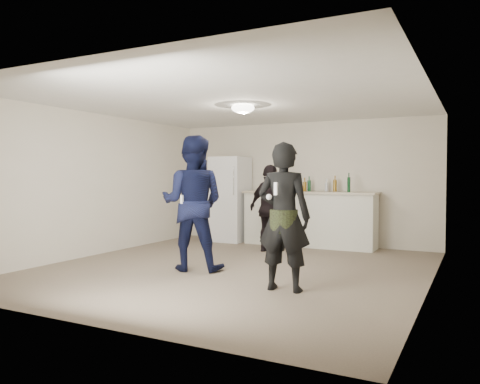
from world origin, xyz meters
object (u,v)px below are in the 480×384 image
at_px(shaker, 289,187).
at_px(woman, 284,217).
at_px(counter, 309,220).
at_px(man, 193,203).
at_px(fridge, 230,199).
at_px(spectator, 270,208).

relative_size(shaker, woman, 0.09).
xyz_separation_m(shaker, woman, (1.31, -3.54, -0.27)).
height_order(counter, man, man).
bearing_deg(fridge, counter, 2.30).
xyz_separation_m(counter, fridge, (-1.75, -0.07, 0.38)).
xyz_separation_m(man, woman, (1.67, -0.56, -0.09)).
xyz_separation_m(counter, spectator, (-0.40, -1.01, 0.28)).
height_order(fridge, spectator, fridge).
relative_size(fridge, spectator, 1.12).
bearing_deg(spectator, woman, 133.26).
relative_size(shaker, man, 0.09).
height_order(counter, spectator, spectator).
distance_m(man, woman, 1.77).
relative_size(counter, spectator, 1.62).
height_order(shaker, spectator, spectator).
bearing_deg(spectator, man, 96.08).
bearing_deg(woman, man, -22.01).
bearing_deg(fridge, spectator, -35.02).
height_order(woman, spectator, woman).
bearing_deg(man, shaker, -113.97).
bearing_deg(woman, fridge, -56.72).
distance_m(counter, man, 3.17).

